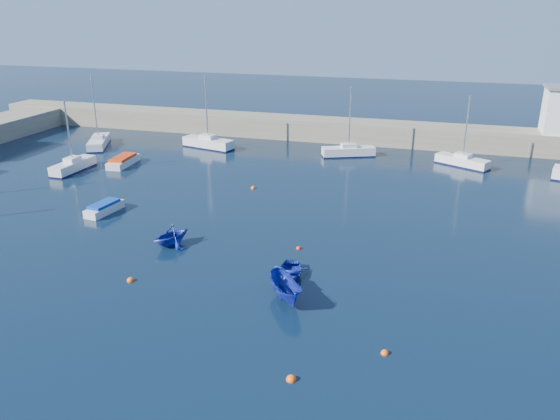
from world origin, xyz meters
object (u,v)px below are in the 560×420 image
(sailboat_5, at_px, (208,143))
(sailboat_7, at_px, (462,161))
(motorboat_2, at_px, (123,161))
(sailboat_4, at_px, (99,142))
(dinghy_center, at_px, (289,273))
(dinghy_right, at_px, (286,289))
(motorboat_1, at_px, (104,208))
(dinghy_left, at_px, (171,235))
(sailboat_6, at_px, (348,151))
(sailboat_3, at_px, (73,166))

(sailboat_5, distance_m, sailboat_7, 29.66)
(sailboat_7, height_order, motorboat_2, sailboat_7)
(sailboat_5, bearing_deg, sailboat_4, 117.35)
(dinghy_center, relative_size, dinghy_right, 0.88)
(sailboat_5, relative_size, motorboat_1, 2.27)
(sailboat_7, relative_size, dinghy_center, 2.32)
(dinghy_left, relative_size, dinghy_right, 0.80)
(sailboat_4, xyz_separation_m, dinghy_right, (32.49, -29.37, 0.15))
(sailboat_6, relative_size, sailboat_7, 1.04)
(sailboat_6, distance_m, motorboat_1, 29.13)
(motorboat_1, relative_size, motorboat_2, 0.78)
(sailboat_6, bearing_deg, motorboat_1, 121.82)
(sailboat_3, height_order, sailboat_6, sailboat_6)
(sailboat_3, distance_m, sailboat_6, 30.27)
(sailboat_3, height_order, sailboat_4, sailboat_4)
(sailboat_3, bearing_deg, dinghy_right, -32.15)
(sailboat_4, height_order, sailboat_6, sailboat_4)
(sailboat_3, relative_size, motorboat_1, 2.00)
(sailboat_5, distance_m, dinghy_left, 28.81)
(sailboat_4, relative_size, sailboat_5, 0.99)
(motorboat_2, height_order, dinghy_center, motorboat_2)
(sailboat_4, distance_m, sailboat_5, 13.62)
(motorboat_1, distance_m, dinghy_center, 19.33)
(sailboat_4, xyz_separation_m, sailboat_5, (13.23, 3.20, 0.09))
(dinghy_right, bearing_deg, dinghy_center, 67.55)
(sailboat_3, xyz_separation_m, sailboat_4, (-3.62, 9.99, -0.03))
(sailboat_7, distance_m, motorboat_1, 37.35)
(motorboat_1, height_order, motorboat_2, motorboat_2)
(sailboat_3, height_order, dinghy_left, sailboat_3)
(sailboat_7, xyz_separation_m, motorboat_1, (-29.08, -23.44, -0.14))
(sailboat_6, relative_size, dinghy_right, 2.13)
(sailboat_4, distance_m, dinghy_center, 41.49)
(sailboat_4, xyz_separation_m, sailboat_6, (30.33, 4.26, 0.02))
(sailboat_3, distance_m, sailboat_4, 10.63)
(sailboat_3, bearing_deg, motorboat_1, -42.02)
(sailboat_3, xyz_separation_m, dinghy_right, (28.87, -19.38, 0.13))
(motorboat_2, bearing_deg, sailboat_7, 11.18)
(sailboat_3, bearing_deg, motorboat_2, 44.79)
(sailboat_3, bearing_deg, sailboat_6, 29.78)
(dinghy_center, bearing_deg, dinghy_left, 157.45)
(motorboat_1, distance_m, dinghy_left, 9.57)
(sailboat_5, distance_m, motorboat_1, 22.95)
(dinghy_center, bearing_deg, dinghy_right, -86.77)
(sailboat_7, bearing_deg, motorboat_1, 157.35)
(sailboat_4, distance_m, dinghy_right, 43.80)
(sailboat_3, xyz_separation_m, motorboat_2, (3.78, 3.53, -0.13))
(sailboat_5, distance_m, dinghy_right, 37.84)
(sailboat_5, height_order, sailboat_7, sailboat_5)
(sailboat_7, bearing_deg, motorboat_2, 134.45)
(dinghy_left, bearing_deg, sailboat_5, 134.73)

